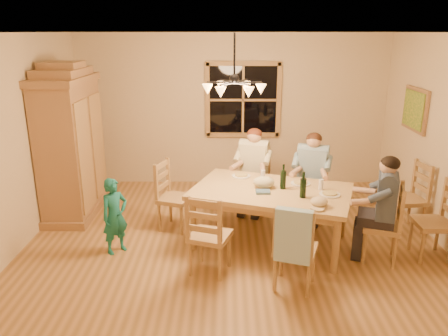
{
  "coord_description": "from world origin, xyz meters",
  "views": [
    {
      "loc": [
        -0.09,
        -5.27,
        2.71
      ],
      "look_at": [
        -0.12,
        0.1,
        1.03
      ],
      "focal_mm": 35.0,
      "sensor_mm": 36.0,
      "label": 1
    }
  ],
  "objects_px": {
    "chair_end_left": "(176,208)",
    "wine_bottle_a": "(283,177)",
    "chandelier": "(234,87)",
    "adult_slate_man": "(385,196)",
    "chair_spare_back": "(406,209)",
    "dining_table": "(271,196)",
    "chair_near_left": "(210,248)",
    "wine_bottle_b": "(303,185)",
    "chair_spare_front": "(431,234)",
    "chair_end_right": "(380,237)",
    "chair_far_right": "(310,200)",
    "chair_far_left": "(253,194)",
    "armoire": "(71,147)",
    "adult_plaid_man": "(312,166)",
    "adult_woman": "(254,160)",
    "chair_near_right": "(295,262)",
    "child": "(115,216)"
  },
  "relations": [
    {
      "from": "chair_end_left",
      "to": "wine_bottle_a",
      "type": "xyz_separation_m",
      "value": [
        1.46,
        -0.42,
        0.62
      ]
    },
    {
      "from": "chandelier",
      "to": "wine_bottle_a",
      "type": "xyz_separation_m",
      "value": [
        0.64,
        0.06,
        -1.15
      ]
    },
    {
      "from": "adult_slate_man",
      "to": "chair_spare_back",
      "type": "relative_size",
      "value": 0.88
    },
    {
      "from": "chair_spare_back",
      "to": "chandelier",
      "type": "bearing_deg",
      "value": 91.85
    },
    {
      "from": "dining_table",
      "to": "chair_near_left",
      "type": "bearing_deg",
      "value": -136.65
    },
    {
      "from": "adult_slate_man",
      "to": "wine_bottle_b",
      "type": "height_order",
      "value": "adult_slate_man"
    },
    {
      "from": "chair_spare_front",
      "to": "wine_bottle_a",
      "type": "bearing_deg",
      "value": 78.42
    },
    {
      "from": "adult_slate_man",
      "to": "chair_spare_back",
      "type": "bearing_deg",
      "value": -18.11
    },
    {
      "from": "chair_end_right",
      "to": "chair_far_right",
      "type": "bearing_deg",
      "value": 46.64
    },
    {
      "from": "adult_slate_man",
      "to": "chair_end_right",
      "type": "bearing_deg",
      "value": -85.28
    },
    {
      "from": "chair_end_left",
      "to": "chandelier",
      "type": "bearing_deg",
      "value": 78.44
    },
    {
      "from": "dining_table",
      "to": "chair_near_left",
      "type": "xyz_separation_m",
      "value": [
        -0.77,
        -0.73,
        -0.36
      ]
    },
    {
      "from": "chandelier",
      "to": "chair_end_right",
      "type": "xyz_separation_m",
      "value": [
        1.8,
        -0.41,
        -1.77
      ]
    },
    {
      "from": "chair_far_left",
      "to": "chair_spare_front",
      "type": "distance_m",
      "value": 2.56
    },
    {
      "from": "chair_far_right",
      "to": "chair_spare_front",
      "type": "xyz_separation_m",
      "value": [
        1.29,
        -1.13,
        0.0
      ]
    },
    {
      "from": "chandelier",
      "to": "armoire",
      "type": "distance_m",
      "value": 2.83
    },
    {
      "from": "chair_far_left",
      "to": "wine_bottle_b",
      "type": "distance_m",
      "value": 1.56
    },
    {
      "from": "armoire",
      "to": "wine_bottle_b",
      "type": "relative_size",
      "value": 6.97
    },
    {
      "from": "chair_near_left",
      "to": "adult_plaid_man",
      "type": "bearing_deg",
      "value": 64.8
    },
    {
      "from": "adult_woman",
      "to": "wine_bottle_a",
      "type": "bearing_deg",
      "value": 126.03
    },
    {
      "from": "armoire",
      "to": "dining_table",
      "type": "height_order",
      "value": "armoire"
    },
    {
      "from": "chair_spare_back",
      "to": "chair_end_right",
      "type": "bearing_deg",
      "value": 134.36
    },
    {
      "from": "chair_far_left",
      "to": "chair_spare_front",
      "type": "relative_size",
      "value": 1.0
    },
    {
      "from": "chair_near_right",
      "to": "chair_end_right",
      "type": "relative_size",
      "value": 1.0
    },
    {
      "from": "chair_near_left",
      "to": "dining_table",
      "type": "bearing_deg",
      "value": 62.1
    },
    {
      "from": "chair_spare_back",
      "to": "chair_far_right",
      "type": "bearing_deg",
      "value": 66.56
    },
    {
      "from": "armoire",
      "to": "dining_table",
      "type": "bearing_deg",
      "value": -19.27
    },
    {
      "from": "child",
      "to": "chair_spare_front",
      "type": "relative_size",
      "value": 1.0
    },
    {
      "from": "chair_near_left",
      "to": "adult_plaid_man",
      "type": "relative_size",
      "value": 1.13
    },
    {
      "from": "chair_spare_back",
      "to": "armoire",
      "type": "bearing_deg",
      "value": 74.3
    },
    {
      "from": "chair_end_right",
      "to": "adult_plaid_man",
      "type": "distance_m",
      "value": 1.47
    },
    {
      "from": "adult_slate_man",
      "to": "child",
      "type": "relative_size",
      "value": 0.89
    },
    {
      "from": "chair_far_right",
      "to": "chair_near_left",
      "type": "distance_m",
      "value": 2.07
    },
    {
      "from": "dining_table",
      "to": "child",
      "type": "bearing_deg",
      "value": -172.58
    },
    {
      "from": "child",
      "to": "chair_far_left",
      "type": "bearing_deg",
      "value": -8.96
    },
    {
      "from": "chair_end_right",
      "to": "wine_bottle_a",
      "type": "relative_size",
      "value": 3.0
    },
    {
      "from": "adult_woman",
      "to": "chair_near_left",
      "type": "bearing_deg",
      "value": 90.0
    },
    {
      "from": "adult_plaid_man",
      "to": "chair_end_left",
      "type": "bearing_deg",
      "value": 27.98
    },
    {
      "from": "adult_slate_man",
      "to": "wine_bottle_a",
      "type": "height_order",
      "value": "adult_slate_man"
    },
    {
      "from": "wine_bottle_a",
      "to": "adult_woman",
      "type": "bearing_deg",
      "value": 107.27
    },
    {
      "from": "chair_near_left",
      "to": "chair_near_right",
      "type": "bearing_deg",
      "value": 0.0
    },
    {
      "from": "chair_far_left",
      "to": "wine_bottle_b",
      "type": "relative_size",
      "value": 3.0
    },
    {
      "from": "chair_spare_front",
      "to": "adult_woman",
      "type": "bearing_deg",
      "value": 57.06
    },
    {
      "from": "chandelier",
      "to": "chair_far_right",
      "type": "distance_m",
      "value": 2.26
    },
    {
      "from": "chair_far_left",
      "to": "chair_near_right",
      "type": "xyz_separation_m",
      "value": [
        0.34,
        -2.1,
        0.0
      ]
    },
    {
      "from": "adult_woman",
      "to": "wine_bottle_b",
      "type": "relative_size",
      "value": 2.65
    },
    {
      "from": "chair_end_left",
      "to": "wine_bottle_b",
      "type": "bearing_deg",
      "value": 85.15
    },
    {
      "from": "dining_table",
      "to": "wine_bottle_a",
      "type": "relative_size",
      "value": 6.89
    },
    {
      "from": "chair_near_left",
      "to": "child",
      "type": "distance_m",
      "value": 1.32
    },
    {
      "from": "chair_far_right",
      "to": "wine_bottle_a",
      "type": "xyz_separation_m",
      "value": [
        -0.52,
        -0.74,
        0.62
      ]
    }
  ]
}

